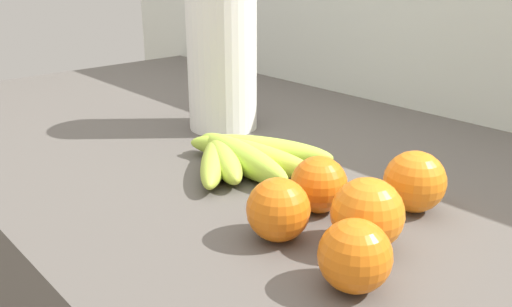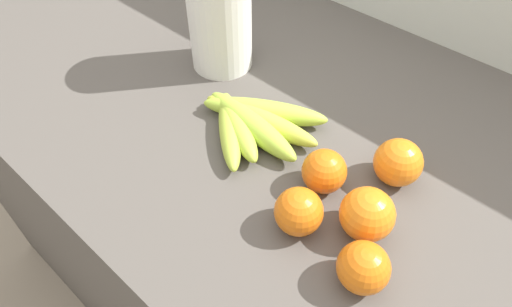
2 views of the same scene
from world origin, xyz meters
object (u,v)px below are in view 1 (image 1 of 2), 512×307
object	(u,v)px
banana_bunch	(241,156)
orange_back_right	(414,182)
orange_far_right	(278,210)
orange_front	(355,256)
orange_center	(367,214)
paper_towel_roll	(222,55)
orange_back_left	(319,184)

from	to	relation	value
banana_bunch	orange_back_right	distance (m)	0.24
orange_far_right	orange_front	size ratio (longest dim) A/B	1.01
banana_bunch	orange_far_right	size ratio (longest dim) A/B	3.26
banana_bunch	orange_front	size ratio (longest dim) A/B	3.30
orange_center	orange_front	bearing A→B (deg)	-60.65
paper_towel_roll	orange_center	bearing A→B (deg)	-19.26
orange_far_right	banana_bunch	bearing A→B (deg)	150.87
orange_back_right	orange_back_left	bearing A→B (deg)	-130.94
orange_back_right	paper_towel_roll	distance (m)	0.40
banana_bunch	orange_far_right	xyz separation A→B (m)	(0.17, -0.10, 0.01)
paper_towel_roll	orange_back_right	bearing A→B (deg)	-5.12
orange_center	orange_back_left	bearing A→B (deg)	163.64
orange_center	orange_back_right	bearing A→B (deg)	98.25
orange_far_right	orange_front	bearing A→B (deg)	-6.46
orange_far_right	orange_back_right	bearing A→B (deg)	71.13
banana_bunch	paper_towel_roll	size ratio (longest dim) A/B	0.78
orange_back_left	orange_front	distance (m)	0.15
orange_center	orange_back_left	distance (m)	0.09
banana_bunch	orange_center	bearing A→B (deg)	-9.85
orange_back_left	orange_back_right	xyz separation A→B (m)	(0.07, 0.08, 0.00)
orange_back_left	paper_towel_roll	bearing A→B (deg)	159.98
paper_towel_roll	orange_back_left	bearing A→B (deg)	-20.02
orange_back_right	orange_front	bearing A→B (deg)	-73.08
banana_bunch	orange_back_right	world-z (taller)	orange_back_right
banana_bunch	orange_center	size ratio (longest dim) A/B	2.94
banana_bunch	orange_front	world-z (taller)	orange_front
orange_back_left	banana_bunch	bearing A→B (deg)	173.88
orange_back_left	paper_towel_roll	xyz separation A→B (m)	(-0.32, 0.12, 0.09)
orange_far_right	orange_back_left	distance (m)	0.08
orange_back_right	orange_front	world-z (taller)	orange_back_right
banana_bunch	orange_front	xyz separation A→B (m)	(0.28, -0.11, 0.01)
orange_far_right	orange_back_right	world-z (taller)	orange_back_right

